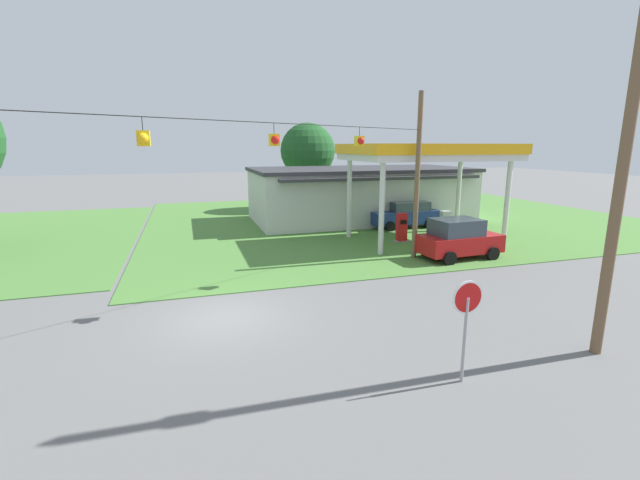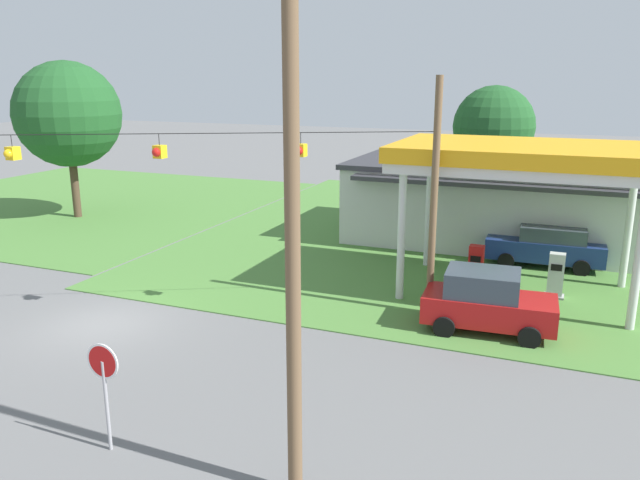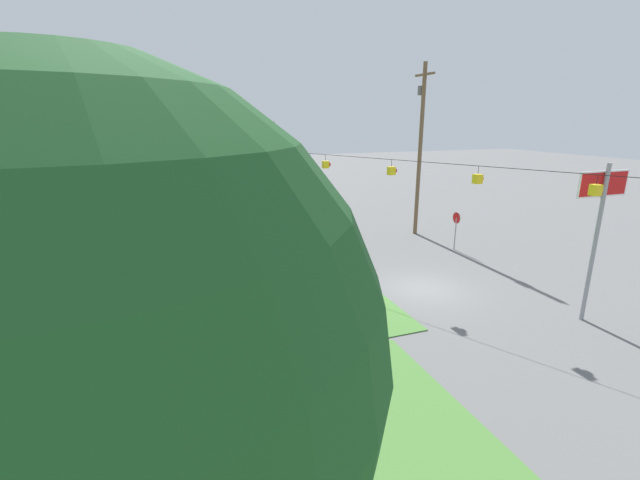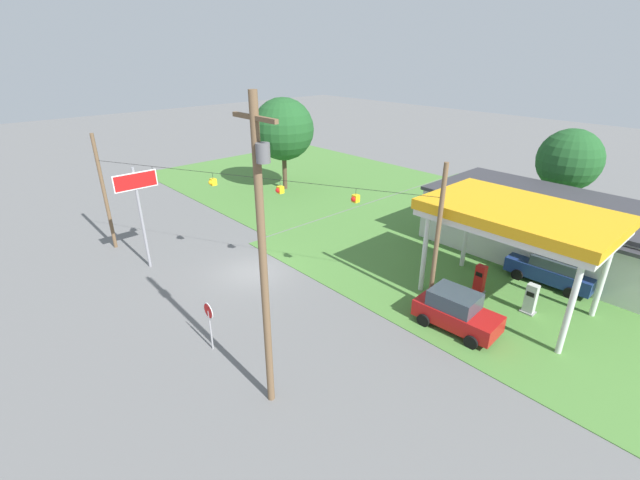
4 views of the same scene
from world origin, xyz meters
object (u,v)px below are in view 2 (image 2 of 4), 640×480
(car_at_pumps_front, at_px, (487,301))
(tree_behind_station, at_px, (494,127))
(car_at_pumps_rear, at_px, (547,245))
(tree_west_verge, at_px, (68,114))
(utility_pole_main, at_px, (294,161))
(fuel_pump_far, at_px, (556,277))
(fuel_pump_near, at_px, (476,268))
(stop_sign_roadside, at_px, (104,374))
(gas_station_store, at_px, (516,202))
(gas_station_canopy, at_px, (524,159))

(car_at_pumps_front, relative_size, tree_behind_station, 0.56)
(car_at_pumps_rear, height_order, tree_west_verge, tree_west_verge)
(utility_pole_main, bearing_deg, fuel_pump_far, 72.81)
(fuel_pump_near, xyz_separation_m, tree_behind_station, (-1.41, 14.75, 4.24))
(fuel_pump_near, bearing_deg, car_at_pumps_rear, 59.80)
(stop_sign_roadside, bearing_deg, fuel_pump_far, -121.90)
(gas_station_store, xyz_separation_m, car_at_pumps_rear, (1.67, -3.88, -1.02))
(car_at_pumps_rear, bearing_deg, fuel_pump_near, 58.31)
(utility_pole_main, bearing_deg, tree_behind_station, 90.10)
(stop_sign_roadside, distance_m, utility_pole_main, 6.45)
(gas_station_canopy, relative_size, car_at_pumps_rear, 1.87)
(gas_station_canopy, distance_m, stop_sign_roadside, 15.97)
(gas_station_store, height_order, tree_behind_station, tree_behind_station)
(gas_station_canopy, relative_size, fuel_pump_near, 5.28)
(car_at_pumps_front, xyz_separation_m, tree_west_verge, (-24.18, 8.20, 4.85))
(gas_station_canopy, height_order, fuel_pump_far, gas_station_canopy)
(fuel_pump_far, xyz_separation_m, tree_behind_station, (-4.29, 14.75, 4.24))
(fuel_pump_near, bearing_deg, tree_west_verge, 169.94)
(car_at_pumps_front, xyz_separation_m, car_at_pumps_rear, (1.43, 8.14, -0.07))
(utility_pole_main, bearing_deg, fuel_pump_near, 84.32)
(gas_station_canopy, bearing_deg, stop_sign_roadside, -117.42)
(gas_station_canopy, relative_size, gas_station_store, 0.57)
(fuel_pump_far, bearing_deg, car_at_pumps_front, -115.40)
(tree_west_verge, bearing_deg, fuel_pump_far, -8.97)
(gas_station_canopy, bearing_deg, fuel_pump_far, -0.06)
(utility_pole_main, bearing_deg, tree_west_verge, 140.81)
(car_at_pumps_rear, relative_size, stop_sign_roadside, 1.94)
(fuel_pump_far, relative_size, stop_sign_roadside, 0.68)
(gas_station_store, height_order, car_at_pumps_front, gas_station_store)
(car_at_pumps_front, bearing_deg, tree_behind_station, 93.59)
(gas_station_store, relative_size, fuel_pump_near, 9.29)
(fuel_pump_far, xyz_separation_m, tree_west_verge, (-26.12, 4.12, 5.04))
(tree_west_verge, bearing_deg, gas_station_store, 9.09)
(fuel_pump_far, relative_size, utility_pole_main, 0.15)
(utility_pole_main, height_order, tree_west_verge, utility_pole_main)
(car_at_pumps_front, distance_m, car_at_pumps_rear, 8.27)
(gas_station_canopy, xyz_separation_m, car_at_pumps_rear, (0.93, 4.07, -4.12))
(gas_station_store, relative_size, car_at_pumps_front, 3.79)
(utility_pole_main, relative_size, tree_behind_station, 1.58)
(tree_west_verge, bearing_deg, utility_pole_main, -39.19)
(fuel_pump_near, bearing_deg, gas_station_canopy, 0.06)
(fuel_pump_far, distance_m, car_at_pumps_front, 4.51)
(gas_station_canopy, relative_size, stop_sign_roadside, 3.61)
(stop_sign_roadside, xyz_separation_m, utility_pole_main, (4.40, 0.17, 4.72))
(gas_station_store, distance_m, car_at_pumps_rear, 4.35)
(utility_pole_main, bearing_deg, gas_station_canopy, 78.45)
(utility_pole_main, distance_m, tree_west_verge, 28.23)
(stop_sign_roadside, relative_size, utility_pole_main, 0.21)
(fuel_pump_far, distance_m, utility_pole_main, 15.45)
(car_at_pumps_front, distance_m, utility_pole_main, 11.35)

